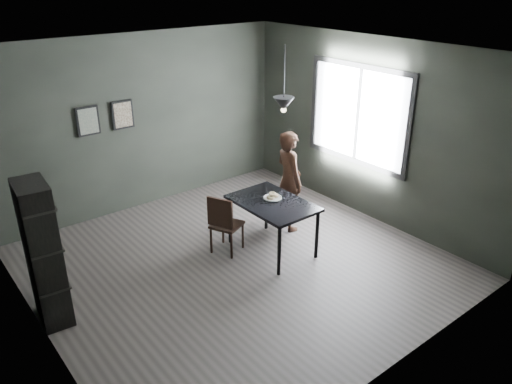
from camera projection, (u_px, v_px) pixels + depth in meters
ground at (238, 263)px, 6.77m from camera, size 5.00×5.00×0.00m
back_wall at (144, 123)px, 7.98m from camera, size 5.00×0.10×2.80m
ceiling at (235, 52)px, 5.62m from camera, size 5.00×5.00×0.02m
window_assembly at (358, 115)px, 7.66m from camera, size 0.04×1.96×1.56m
cafe_table at (273, 207)px, 6.84m from camera, size 0.80×1.20×0.75m
white_plate at (273, 198)px, 6.90m from camera, size 0.23×0.23×0.01m
donut_pile at (273, 196)px, 6.88m from camera, size 0.20×0.15×0.08m
woman at (289, 181)px, 7.42m from camera, size 0.48×0.63×1.54m
wood_chair at (224, 221)px, 6.83m from camera, size 0.50×0.50×0.88m
shelf_unit at (43, 255)px, 5.39m from camera, size 0.37×0.59×1.67m
pendant_lamp at (284, 104)px, 6.48m from camera, size 0.28×0.28×0.86m
framed_print_left at (88, 121)px, 7.36m from camera, size 0.34×0.04×0.44m
framed_print_right at (123, 115)px, 7.67m from camera, size 0.34×0.04×0.44m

